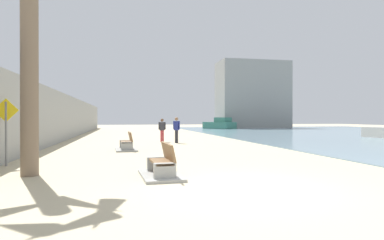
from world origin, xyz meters
TOP-DOWN VIEW (x-y plane):
  - ground_plane at (0.00, 18.00)m, footprint 120.00×120.00m
  - seawall at (-7.50, 18.00)m, footprint 0.80×64.00m
  - bench_near at (-1.70, 1.98)m, footprint 1.21×2.16m
  - bench_far at (-2.62, 10.20)m, footprint 1.21×2.16m
  - person_walking at (0.79, 14.58)m, footprint 0.42×0.38m
  - person_standing at (-0.07, 15.77)m, footprint 0.52×0.23m
  - boat_mid_bay at (12.11, 41.85)m, footprint 4.57×5.77m
  - pedestrian_sign at (-6.88, 5.23)m, footprint 0.85×0.08m
  - harbor_building at (19.29, 46.00)m, footprint 12.00×6.00m

SIDE VIEW (x-z plane):
  - ground_plane at x=0.00m, z-range 0.00..0.00m
  - bench_near at x=-1.70m, z-range -0.26..0.72m
  - bench_far at x=-2.62m, z-range -0.26..0.72m
  - boat_mid_bay at x=12.11m, z-range -0.17..1.61m
  - person_standing at x=-0.07m, z-range 0.14..1.82m
  - person_walking at x=0.79m, z-range 0.16..1.94m
  - pedestrian_sign at x=-6.88m, z-range 0.30..2.72m
  - seawall at x=-7.50m, z-range 0.00..3.56m
  - harbor_building at x=19.29m, z-range 0.00..11.49m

